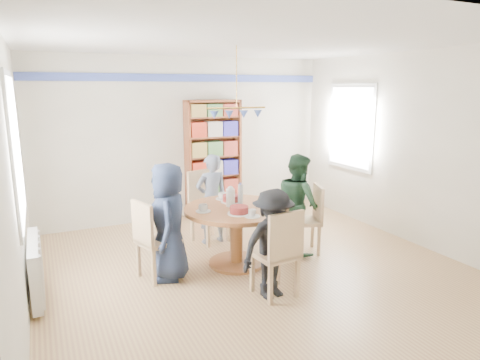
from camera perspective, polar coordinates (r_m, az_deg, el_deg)
ground at (r=5.41m, az=1.86°, el=-11.77°), size 5.00×5.00×0.00m
room_shell at (r=5.65m, az=-4.45°, el=6.61°), size 5.00×5.00×5.00m
radiator at (r=5.04m, az=-25.60°, el=-10.57°), size 0.12×1.00×0.60m
dining_table at (r=5.35m, az=-0.48°, el=-5.64°), size 1.30×1.30×0.75m
chair_left at (r=5.06m, az=-11.70°, el=-7.39°), size 0.52×0.52×0.95m
chair_right at (r=5.84m, az=9.31°, el=-4.73°), size 0.52×0.52×0.92m
chair_far at (r=6.23m, az=-4.57°, el=-2.99°), size 0.57×0.57×1.03m
chair_near at (r=4.55m, az=5.27°, el=-9.27°), size 0.47×0.47×0.97m
person_left at (r=5.01m, az=-9.51°, el=-5.50°), size 0.60×0.76×1.38m
person_right at (r=5.79m, az=7.73°, el=-3.13°), size 0.52×0.66×1.35m
person_far at (r=6.10m, az=-3.81°, el=-2.54°), size 0.48×0.32×1.29m
person_near at (r=4.54m, az=4.40°, el=-8.52°), size 0.82×0.54×1.18m
bookshelf at (r=7.34m, az=-3.58°, el=2.69°), size 0.95×0.29×2.00m
tableware at (r=5.29m, az=-0.83°, el=-2.98°), size 1.05×1.05×0.28m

